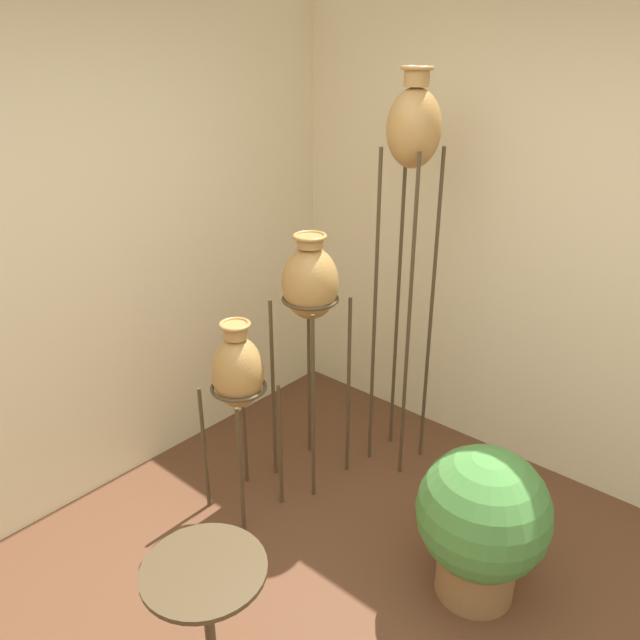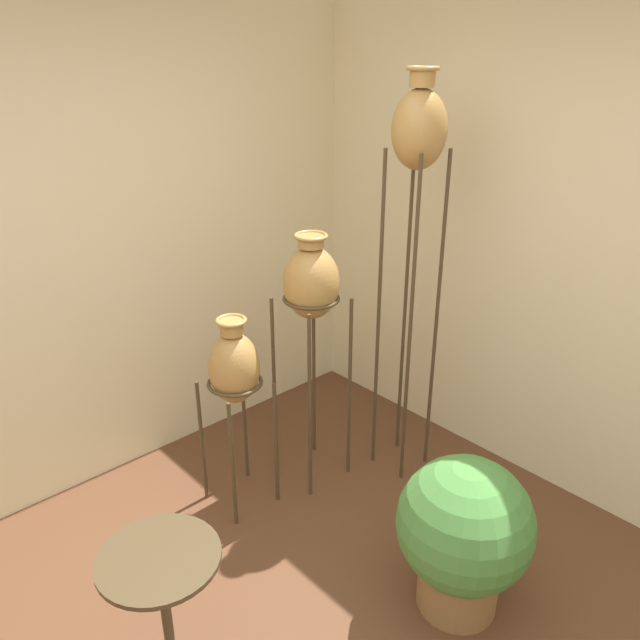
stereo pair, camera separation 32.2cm
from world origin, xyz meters
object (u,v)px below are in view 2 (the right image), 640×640
object	(u,v)px
vase_stand_short	(234,370)
side_table	(165,606)
vase_stand_medium	(311,287)
potted_plant	(464,532)
vase_stand_tall	(418,147)

from	to	relation	value
vase_stand_short	side_table	bearing A→B (deg)	-137.22
vase_stand_medium	potted_plant	size ratio (longest dim) A/B	1.94
vase_stand_medium	side_table	xyz separation A→B (m)	(-1.34, -0.74, -0.61)
vase_stand_tall	vase_stand_medium	xyz separation A→B (m)	(-0.45, 0.28, -0.69)
vase_stand_tall	side_table	size ratio (longest dim) A/B	2.87
vase_stand_tall	potted_plant	xyz separation A→B (m)	(-0.61, -0.86, -1.44)
vase_stand_tall	vase_stand_medium	distance (m)	0.87
potted_plant	side_table	bearing A→B (deg)	161.28
potted_plant	vase_stand_medium	bearing A→B (deg)	81.95
vase_stand_tall	vase_stand_medium	world-z (taller)	vase_stand_tall
vase_stand_medium	vase_stand_short	bearing A→B (deg)	169.80
vase_stand_medium	potted_plant	world-z (taller)	vase_stand_medium
vase_stand_medium	potted_plant	xyz separation A→B (m)	(-0.16, -1.14, -0.75)
vase_stand_medium	vase_stand_tall	bearing A→B (deg)	-32.34
vase_stand_short	potted_plant	xyz separation A→B (m)	(0.29, -1.22, -0.40)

